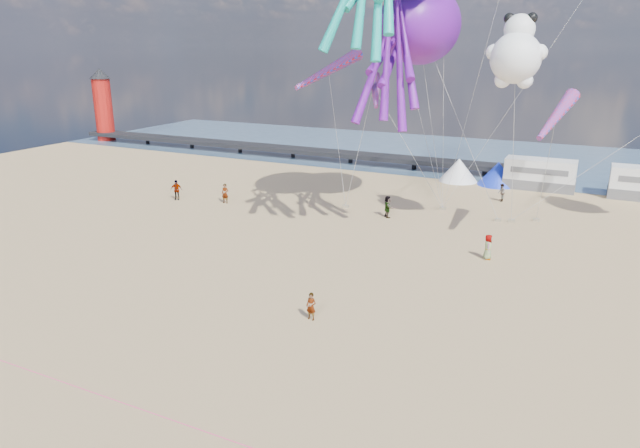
{
  "coord_description": "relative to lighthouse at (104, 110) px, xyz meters",
  "views": [
    {
      "loc": [
        10.64,
        -19.13,
        13.66
      ],
      "look_at": [
        -1.61,
        6.0,
        4.88
      ],
      "focal_mm": 32.0,
      "sensor_mm": 36.0,
      "label": 1
    }
  ],
  "objects": [
    {
      "name": "tent_white",
      "position": [
        54.0,
        -4.0,
        -3.3
      ],
      "size": [
        4.0,
        4.0,
        2.4
      ],
      "primitive_type": "cone",
      "color": "white",
      "rests_on": "ground"
    },
    {
      "name": "kite_octopus_purple",
      "position": [
        53.28,
        -18.18,
        10.69
      ],
      "size": [
        7.15,
        11.86,
        12.65
      ],
      "primitive_type": null,
      "rotation": [
        0.0,
        0.0,
        0.23
      ],
      "color": "#631195"
    },
    {
      "name": "beachgoer_1",
      "position": [
        59.42,
        -10.47,
        -3.69
      ],
      "size": [
        0.7,
        0.9,
        1.63
      ],
      "primitive_type": "imported",
      "rotation": [
        0.0,
        0.0,
        4.96
      ],
      "color": "#7F6659",
      "rests_on": "ground"
    },
    {
      "name": "sandbag_d",
      "position": [
        63.05,
        -15.6,
        -4.39
      ],
      "size": [
        0.5,
        0.35,
        0.22
      ],
      "primitive_type": "cube",
      "color": "gray",
      "rests_on": "ground"
    },
    {
      "name": "windsock_mid",
      "position": [
        64.06,
        -22.47,
        4.75
      ],
      "size": [
        2.5,
        5.66,
        5.6
      ],
      "primitive_type": null,
      "rotation": [
        0.0,
        0.0,
        -0.28
      ],
      "color": "red"
    },
    {
      "name": "beachgoer_5",
      "position": [
        37.06,
        -22.04,
        -3.61
      ],
      "size": [
        1.71,
        0.77,
        1.78
      ],
      "primitive_type": "imported",
      "rotation": [
        0.0,
        0.0,
        0.15
      ],
      "color": "#7F6659",
      "rests_on": "ground"
    },
    {
      "name": "pier",
      "position": [
        28.0,
        0.0,
        -3.5
      ],
      "size": [
        60.0,
        3.0,
        0.5
      ],
      "primitive_type": "cube",
      "color": "black",
      "rests_on": "ground"
    },
    {
      "name": "windsock_right",
      "position": [
        50.79,
        -20.88,
        5.8
      ],
      "size": [
        2.53,
        4.31,
        4.31
      ],
      "primitive_type": null,
      "rotation": [
        0.0,
        0.0,
        0.41
      ],
      "color": "red"
    },
    {
      "name": "water",
      "position": [
        56.0,
        11.0,
        -4.48
      ],
      "size": [
        120.0,
        120.0,
        0.0
      ],
      "primitive_type": "plane",
      "color": "#3C5773",
      "rests_on": "ground"
    },
    {
      "name": "windsock_left",
      "position": [
        45.9,
        -19.0,
        7.18
      ],
      "size": [
        3.8,
        7.3,
        7.43
      ],
      "primitive_type": null,
      "rotation": [
        0.0,
        0.0,
        -0.38
      ],
      "color": "red"
    },
    {
      "name": "kite_panda",
      "position": [
        61.04,
        -21.78,
        8.36
      ],
      "size": [
        5.22,
        5.08,
        5.77
      ],
      "primitive_type": null,
      "rotation": [
        0.0,
        0.0,
        0.38
      ],
      "color": "white"
    },
    {
      "name": "beachgoer_0",
      "position": [
        61.05,
        -26.15,
        -3.64
      ],
      "size": [
        0.54,
        0.7,
        1.71
      ],
      "primitive_type": "imported",
      "rotation": [
        0.0,
        0.0,
        1.79
      ],
      "color": "#7F6659",
      "rests_on": "ground"
    },
    {
      "name": "sandbag_a",
      "position": [
        47.47,
        -18.64,
        -4.39
      ],
      "size": [
        0.5,
        0.35,
        0.22
      ],
      "primitive_type": "cube",
      "color": "gray",
      "rests_on": "ground"
    },
    {
      "name": "beachgoer_3",
      "position": [
        32.34,
        -23.05,
        -3.57
      ],
      "size": [
        1.38,
        1.12,
        1.86
      ],
      "primitive_type": "imported",
      "rotation": [
        0.0,
        0.0,
        0.42
      ],
      "color": "#7F6659",
      "rests_on": "ground"
    },
    {
      "name": "beachgoer_4",
      "position": [
        51.77,
        -19.84,
        -3.59
      ],
      "size": [
        1.02,
        1.1,
        1.81
      ],
      "primitive_type": "imported",
      "rotation": [
        0.0,
        0.0,
        2.26
      ],
      "color": "#7F6659",
      "rests_on": "ground"
    },
    {
      "name": "sandbag_c",
      "position": [
        61.27,
        -16.75,
        -4.39
      ],
      "size": [
        0.5,
        0.35,
        0.22
      ],
      "primitive_type": "cube",
      "color": "gray",
      "rests_on": "ground"
    },
    {
      "name": "sandbag_b",
      "position": [
        60.25,
        -17.01,
        -4.39
      ],
      "size": [
        0.5,
        0.35,
        0.22
      ],
      "primitive_type": "cube",
      "color": "gray",
      "rests_on": "ground"
    },
    {
      "name": "rope_line",
      "position": [
        56.0,
        -49.0,
        -4.48
      ],
      "size": [
        34.0,
        0.03,
        0.03
      ],
      "primitive_type": "cylinder",
      "rotation": [
        0.0,
        1.57,
        0.0
      ],
      "color": "#F2338C",
      "rests_on": "ground"
    },
    {
      "name": "lighthouse",
      "position": [
        0.0,
        0.0,
        0.0
      ],
      "size": [
        2.6,
        2.6,
        9.0
      ],
      "primitive_type": "cylinder",
      "color": "#A5140F",
      "rests_on": "ground"
    },
    {
      "name": "standing_person",
      "position": [
        54.46,
        -39.18,
        -3.75
      ],
      "size": [
        0.56,
        0.39,
        1.49
      ],
      "primitive_type": "imported",
      "rotation": [
        0.0,
        0.0,
        -0.05
      ],
      "color": "tan",
      "rests_on": "ground"
    },
    {
      "name": "ground",
      "position": [
        56.0,
        -44.0,
        -4.5
      ],
      "size": [
        120.0,
        120.0,
        0.0
      ],
      "primitive_type": "plane",
      "color": "tan",
      "rests_on": "ground"
    },
    {
      "name": "sandbag_e",
      "position": [
        55.34,
        -15.59,
        -4.39
      ],
      "size": [
        0.5,
        0.35,
        0.22
      ],
      "primitive_type": "cube",
      "color": "gray",
      "rests_on": "ground"
    },
    {
      "name": "tent_blue",
      "position": [
        58.0,
        -4.0,
        -3.3
      ],
      "size": [
        4.0,
        4.0,
        2.4
      ],
      "primitive_type": "cone",
      "color": "#1933CC",
      "rests_on": "ground"
    },
    {
      "name": "motorhome_0",
      "position": [
        62.0,
        -4.0,
        -3.0
      ],
      "size": [
        6.6,
        2.5,
        3.0
      ],
      "primitive_type": "cube",
      "color": "silver",
      "rests_on": "ground"
    }
  ]
}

